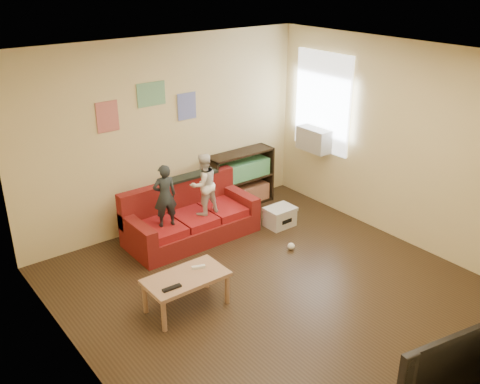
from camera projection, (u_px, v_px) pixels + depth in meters
room_shell at (286, 190)px, 5.68m from camera, size 4.52×5.02×2.72m
sofa at (189, 219)px, 7.46m from camera, size 1.82×0.84×0.80m
child_a at (165, 196)px, 6.88m from camera, size 0.35×0.27×0.85m
child_b at (203, 184)px, 7.21m from camera, size 0.43×0.34×0.86m
coffee_table at (186, 281)px, 5.88m from camera, size 0.91×0.50×0.41m
remote at (172, 288)px, 5.63m from camera, size 0.22×0.06×0.02m
game_controller at (198, 267)px, 6.00m from camera, size 0.16×0.10×0.03m
bookshelf at (240, 182)px, 8.38m from camera, size 1.11×0.33×0.89m
window at (323, 102)px, 8.01m from camera, size 0.04×1.08×1.48m
ac_unit at (315, 139)px, 8.16m from camera, size 0.28×0.55×0.35m
artwork_left at (107, 117)px, 6.85m from camera, size 0.30×0.01×0.40m
artwork_center at (151, 94)px, 7.13m from camera, size 0.42×0.01×0.32m
artwork_right at (187, 106)px, 7.54m from camera, size 0.30×0.01×0.38m
file_box at (280, 217)px, 7.81m from camera, size 0.43×0.32×0.29m
television at (445, 359)px, 4.14m from camera, size 1.18×0.37×0.67m
tissue at (291, 246)px, 7.20m from camera, size 0.12×0.12×0.10m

